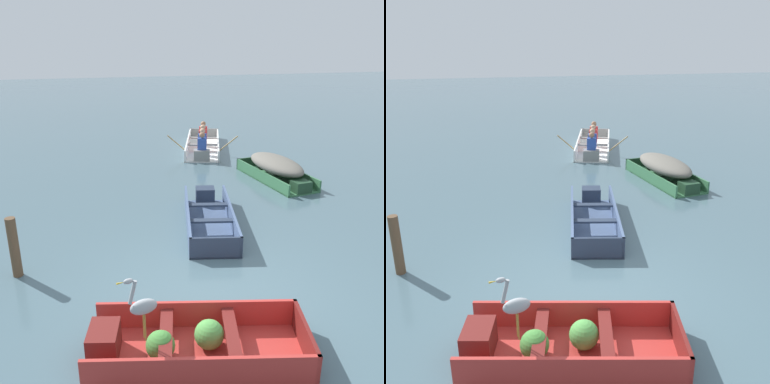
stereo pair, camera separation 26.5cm
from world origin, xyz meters
TOP-DOWN VIEW (x-y plane):
  - ground_plane at (0.00, 0.00)m, footprint 80.00×80.00m
  - dinghy_red_foreground at (-0.66, -1.07)m, footprint 2.85×1.69m
  - skiff_green_near_moored at (3.42, 5.04)m, footprint 1.33×2.80m
  - skiff_slate_blue_mid_moored at (0.77, 2.69)m, footprint 1.53×2.99m
  - rowboat_white_with_crew at (2.38, 8.72)m, footprint 2.48×3.78m
  - heron_on_dinghy at (-1.20, -1.16)m, footprint 0.46×0.19m
  - mooring_post at (-2.90, 1.48)m, footprint 0.16×0.16m

SIDE VIEW (x-z plane):
  - ground_plane at x=0.00m, z-range 0.00..0.00m
  - skiff_slate_blue_mid_moored at x=0.77m, z-range -0.06..0.36m
  - dinghy_red_foreground at x=-0.66m, z-range -0.04..0.37m
  - rowboat_white_with_crew at x=2.38m, z-range -0.24..0.69m
  - skiff_green_near_moored at x=3.42m, z-range 0.04..0.71m
  - mooring_post at x=-2.90m, z-range 0.00..1.03m
  - heron_on_dinghy at x=-1.20m, z-range 0.46..1.30m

